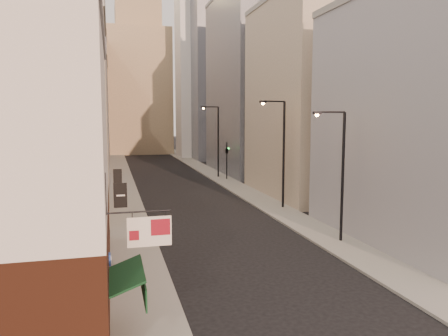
% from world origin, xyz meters
% --- Properties ---
extents(sidewalk_left, '(3.00, 140.00, 0.15)m').
position_xyz_m(sidewalk_left, '(-6.50, 55.00, 0.07)').
color(sidewalk_left, gray).
rests_on(sidewalk_left, ground).
extents(sidewalk_right, '(3.00, 140.00, 0.15)m').
position_xyz_m(sidewalk_right, '(6.50, 55.00, 0.07)').
color(sidewalk_right, gray).
rests_on(sidewalk_right, ground).
extents(near_building_left, '(8.30, 23.04, 12.30)m').
position_xyz_m(near_building_left, '(-10.99, 9.00, 6.02)').
color(near_building_left, '#4F2516').
rests_on(near_building_left, ground).
extents(left_bldg_beige, '(8.00, 12.00, 16.00)m').
position_xyz_m(left_bldg_beige, '(-12.00, 26.00, 8.00)').
color(left_bldg_beige, tan).
rests_on(left_bldg_beige, ground).
extents(left_bldg_grey, '(8.00, 16.00, 20.00)m').
position_xyz_m(left_bldg_grey, '(-12.00, 42.00, 10.00)').
color(left_bldg_grey, '#949399').
rests_on(left_bldg_grey, ground).
extents(left_bldg_tan, '(8.00, 18.00, 17.00)m').
position_xyz_m(left_bldg_tan, '(-12.00, 60.00, 8.50)').
color(left_bldg_tan, '#907A5C').
rests_on(left_bldg_tan, ground).
extents(left_bldg_wingrid, '(8.00, 20.00, 24.00)m').
position_xyz_m(left_bldg_wingrid, '(-12.00, 80.00, 12.00)').
color(left_bldg_wingrid, gray).
rests_on(left_bldg_wingrid, ground).
extents(right_bldg_grey, '(8.00, 16.00, 16.00)m').
position_xyz_m(right_bldg_grey, '(12.00, 12.00, 8.00)').
color(right_bldg_grey, '#949399').
rests_on(right_bldg_grey, ground).
extents(right_bldg_beige, '(8.00, 16.00, 20.00)m').
position_xyz_m(right_bldg_beige, '(12.00, 30.00, 10.00)').
color(right_bldg_beige, tan).
rests_on(right_bldg_beige, ground).
extents(right_bldg_wingrid, '(8.00, 20.00, 26.00)m').
position_xyz_m(right_bldg_wingrid, '(12.00, 50.00, 13.00)').
color(right_bldg_wingrid, gray).
rests_on(right_bldg_wingrid, ground).
extents(highrise, '(21.00, 23.00, 51.20)m').
position_xyz_m(highrise, '(18.00, 78.00, 25.66)').
color(highrise, gray).
rests_on(highrise, ground).
extents(clock_tower, '(14.00, 14.00, 44.90)m').
position_xyz_m(clock_tower, '(-1.00, 92.00, 17.63)').
color(clock_tower, '#907A5C').
rests_on(clock_tower, ground).
extents(white_tower, '(8.00, 8.00, 41.50)m').
position_xyz_m(white_tower, '(10.00, 78.00, 18.61)').
color(white_tower, silver).
rests_on(white_tower, ground).
extents(streetlamp_near, '(2.27, 0.27, 8.66)m').
position_xyz_m(streetlamp_near, '(6.62, 12.75, 4.94)').
color(streetlamp_near, black).
rests_on(streetlamp_near, ground).
extents(streetlamp_mid, '(2.54, 0.56, 9.73)m').
position_xyz_m(streetlamp_mid, '(7.01, 23.81, 5.56)').
color(streetlamp_mid, black).
rests_on(streetlamp_mid, ground).
extents(streetlamp_far, '(2.54, 0.61, 9.74)m').
position_xyz_m(streetlamp_far, '(6.22, 45.25, 5.56)').
color(streetlamp_far, black).
rests_on(streetlamp_far, ground).
extents(traffic_light_right, '(0.64, 0.63, 5.00)m').
position_xyz_m(traffic_light_right, '(7.02, 42.80, 3.87)').
color(traffic_light_right, black).
rests_on(traffic_light_right, ground).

